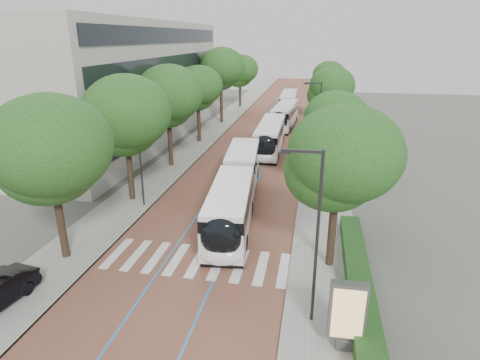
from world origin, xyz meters
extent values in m
plane|color=#51544C|center=(0.00, 0.00, 0.00)|extent=(160.00, 160.00, 0.00)
cube|color=brown|center=(0.00, 40.00, 0.01)|extent=(11.00, 140.00, 0.02)
cube|color=gray|center=(-7.50, 40.00, 0.06)|extent=(4.00, 140.00, 0.12)
cube|color=gray|center=(7.50, 40.00, 0.06)|extent=(4.00, 140.00, 0.12)
cube|color=gray|center=(-5.60, 40.00, 0.06)|extent=(0.20, 140.00, 0.14)
cube|color=gray|center=(5.60, 40.00, 0.06)|extent=(0.20, 140.00, 0.14)
cube|color=silver|center=(-4.80, 1.00, 0.03)|extent=(0.55, 3.60, 0.01)
cube|color=silver|center=(-3.55, 1.00, 0.03)|extent=(0.55, 3.60, 0.01)
cube|color=silver|center=(-2.30, 1.00, 0.03)|extent=(0.55, 3.60, 0.01)
cube|color=silver|center=(-1.05, 1.00, 0.03)|extent=(0.55, 3.60, 0.01)
cube|color=silver|center=(0.20, 1.00, 0.03)|extent=(0.55, 3.60, 0.01)
cube|color=silver|center=(1.45, 1.00, 0.03)|extent=(0.55, 3.60, 0.01)
cube|color=silver|center=(2.70, 1.00, 0.03)|extent=(0.55, 3.60, 0.01)
cube|color=silver|center=(3.95, 1.00, 0.03)|extent=(0.55, 3.60, 0.01)
cube|color=silver|center=(5.20, 1.00, 0.03)|extent=(0.55, 3.60, 0.01)
cube|color=#2578BA|center=(-1.60, 40.00, 0.02)|extent=(0.12, 126.00, 0.01)
cube|color=#2578BA|center=(1.60, 40.00, 0.02)|extent=(0.12, 126.00, 0.01)
cube|color=#B9B5AB|center=(-19.50, 28.00, 7.00)|extent=(18.00, 40.00, 14.00)
cube|color=black|center=(-10.45, 28.00, 3.00)|extent=(0.12, 38.00, 1.60)
cube|color=black|center=(-10.45, 28.00, 6.20)|extent=(0.12, 38.00, 1.60)
cube|color=black|center=(-10.45, 28.00, 9.40)|extent=(0.12, 38.00, 1.60)
cube|color=black|center=(-10.45, 28.00, 12.40)|extent=(0.12, 38.00, 1.60)
cube|color=#193B14|center=(9.10, 0.00, 0.52)|extent=(1.20, 14.00, 0.80)
cylinder|color=#292A2C|center=(6.80, -3.00, 4.12)|extent=(0.14, 0.14, 8.00)
cube|color=#292A2C|center=(6.00, -3.00, 8.02)|extent=(1.70, 0.12, 0.12)
cube|color=#292A2C|center=(5.30, -3.00, 7.94)|extent=(0.50, 0.20, 0.10)
cylinder|color=#292A2C|center=(6.80, 22.00, 4.12)|extent=(0.14, 0.14, 8.00)
cube|color=#292A2C|center=(6.00, 22.00, 8.02)|extent=(1.70, 0.12, 0.12)
cube|color=#292A2C|center=(5.30, 22.00, 7.94)|extent=(0.50, 0.20, 0.10)
cylinder|color=#292A2C|center=(-6.10, 8.00, 4.12)|extent=(0.14, 0.14, 8.00)
cylinder|color=black|center=(-7.50, 0.00, 2.23)|extent=(0.44, 0.44, 4.46)
ellipsoid|color=#194716|center=(-7.50, 0.00, 6.28)|extent=(6.46, 6.46, 5.49)
cylinder|color=black|center=(-7.50, 9.00, 2.30)|extent=(0.44, 0.44, 4.59)
ellipsoid|color=#194716|center=(-7.50, 9.00, 6.47)|extent=(6.50, 6.50, 5.52)
cylinder|color=black|center=(-7.50, 18.00, 2.36)|extent=(0.44, 0.44, 4.72)
ellipsoid|color=#194716|center=(-7.50, 18.00, 6.66)|extent=(6.33, 6.33, 5.38)
cylinder|color=black|center=(-7.50, 28.00, 2.23)|extent=(0.44, 0.44, 4.45)
ellipsoid|color=#194716|center=(-7.50, 28.00, 6.28)|extent=(5.47, 5.47, 4.65)
cylinder|color=black|center=(-7.50, 40.00, 2.69)|extent=(0.44, 0.44, 5.39)
ellipsoid|color=#194716|center=(-7.50, 40.00, 7.59)|extent=(6.49, 6.49, 5.51)
cylinder|color=black|center=(-7.50, 55.00, 2.19)|extent=(0.44, 0.44, 4.38)
ellipsoid|color=#194716|center=(-7.50, 55.00, 6.17)|extent=(6.03, 6.03, 5.13)
cylinder|color=black|center=(7.70, 2.00, 2.16)|extent=(0.44, 0.44, 4.32)
ellipsoid|color=#194716|center=(7.70, 2.00, 6.09)|extent=(5.92, 5.92, 5.03)
cylinder|color=black|center=(7.70, 14.00, 1.99)|extent=(0.44, 0.44, 3.98)
ellipsoid|color=#194716|center=(7.70, 14.00, 5.60)|extent=(5.12, 5.12, 4.35)
cylinder|color=black|center=(7.70, 28.00, 2.33)|extent=(0.44, 0.44, 4.66)
ellipsoid|color=#194716|center=(7.70, 28.00, 6.57)|extent=(4.99, 4.99, 4.24)
cylinder|color=black|center=(7.70, 44.00, 2.24)|extent=(0.44, 0.44, 4.47)
ellipsoid|color=#194716|center=(7.70, 44.00, 6.30)|extent=(4.86, 4.86, 4.13)
cylinder|color=black|center=(0.84, 10.11, 1.77)|extent=(2.38, 1.12, 2.30)
cube|color=silver|center=(1.33, 5.00, 1.26)|extent=(3.39, 9.56, 1.82)
cube|color=black|center=(1.33, 5.00, 2.40)|extent=(3.41, 9.37, 0.97)
cube|color=white|center=(1.33, 5.00, 3.04)|extent=(3.32, 9.37, 0.31)
cube|color=black|center=(1.33, 5.00, 0.17)|extent=(3.30, 9.18, 0.35)
cube|color=silver|center=(0.42, 14.41, 1.26)|extent=(3.23, 7.94, 1.82)
cube|color=black|center=(0.42, 14.41, 2.40)|extent=(3.26, 7.79, 0.97)
cube|color=white|center=(0.42, 14.41, 3.04)|extent=(3.17, 7.79, 0.31)
cube|color=black|center=(0.42, 14.41, 0.17)|extent=(3.15, 7.63, 0.35)
ellipsoid|color=black|center=(1.77, 0.49, 2.00)|extent=(2.44, 1.32, 2.28)
ellipsoid|color=silver|center=(1.77, 0.44, 0.86)|extent=(2.44, 1.22, 1.14)
cylinder|color=black|center=(0.43, 2.62, 0.50)|extent=(0.39, 1.02, 1.00)
cylinder|color=black|center=(2.68, 2.84, 0.50)|extent=(0.39, 1.02, 1.00)
cylinder|color=black|center=(-0.86, 15.96, 0.50)|extent=(0.39, 1.02, 1.00)
cylinder|color=black|center=(1.39, 16.18, 0.50)|extent=(0.39, 1.02, 1.00)
cylinder|color=black|center=(-0.09, 7.96, 0.50)|extent=(0.39, 1.02, 1.00)
cylinder|color=black|center=(2.16, 8.17, 0.50)|extent=(0.39, 1.02, 1.00)
cube|color=silver|center=(1.54, 25.69, 1.26)|extent=(2.69, 12.04, 1.82)
cube|color=black|center=(1.54, 25.69, 2.40)|extent=(2.73, 11.80, 0.97)
cube|color=white|center=(1.54, 25.69, 3.04)|extent=(2.64, 11.80, 0.31)
cube|color=black|center=(1.54, 25.69, 0.17)|extent=(2.64, 11.56, 0.35)
ellipsoid|color=black|center=(1.64, 19.84, 2.00)|extent=(2.37, 1.14, 2.28)
ellipsoid|color=silver|center=(1.64, 19.79, 0.86)|extent=(2.37, 1.04, 1.14)
cylinder|color=black|center=(0.47, 22.07, 0.50)|extent=(0.32, 1.00, 1.00)
cylinder|color=black|center=(2.73, 22.11, 0.50)|extent=(0.32, 1.00, 1.00)
cylinder|color=black|center=(0.35, 29.47, 0.50)|extent=(0.32, 1.00, 1.00)
cylinder|color=black|center=(2.61, 29.51, 0.50)|extent=(0.32, 1.00, 1.00)
cube|color=silver|center=(2.10, 38.99, 1.26)|extent=(3.13, 12.12, 1.82)
cube|color=black|center=(2.10, 38.99, 2.40)|extent=(3.16, 11.88, 0.97)
cube|color=white|center=(2.10, 38.99, 3.04)|extent=(3.07, 11.87, 0.31)
cube|color=black|center=(2.10, 38.99, 0.17)|extent=(3.06, 11.63, 0.35)
ellipsoid|color=black|center=(1.79, 33.14, 2.00)|extent=(2.41, 1.22, 2.28)
ellipsoid|color=silver|center=(1.78, 33.09, 0.86)|extent=(2.40, 1.12, 1.14)
cylinder|color=black|center=(0.78, 35.45, 0.50)|extent=(0.35, 1.01, 1.00)
cylinder|color=black|center=(3.03, 35.33, 0.50)|extent=(0.35, 1.01, 1.00)
cylinder|color=black|center=(1.17, 42.84, 0.50)|extent=(0.35, 1.01, 1.00)
cylinder|color=black|center=(3.43, 42.72, 0.50)|extent=(0.35, 1.01, 1.00)
cube|color=silver|center=(1.70, 51.65, 1.26)|extent=(2.76, 12.05, 1.82)
cube|color=black|center=(1.70, 51.65, 2.40)|extent=(2.79, 11.81, 0.97)
cube|color=white|center=(1.70, 51.65, 3.04)|extent=(2.70, 11.81, 0.31)
cube|color=black|center=(1.70, 51.65, 0.17)|extent=(2.70, 11.57, 0.35)
ellipsoid|color=black|center=(1.82, 45.80, 2.00)|extent=(2.37, 1.15, 2.28)
ellipsoid|color=silver|center=(1.82, 45.75, 0.86)|extent=(2.37, 1.05, 1.14)
cylinder|color=black|center=(0.64, 48.03, 0.50)|extent=(0.32, 1.01, 1.00)
cylinder|color=black|center=(2.90, 48.07, 0.50)|extent=(0.32, 1.01, 1.00)
cylinder|color=black|center=(0.48, 55.42, 0.50)|extent=(0.32, 1.01, 1.00)
cylinder|color=black|center=(2.74, 55.47, 0.50)|extent=(0.32, 1.01, 1.00)
cube|color=#59595B|center=(8.16, -4.51, 0.35)|extent=(0.70, 0.58, 0.46)
cube|color=#59595B|center=(8.16, -4.51, 1.89)|extent=(1.49, 0.43, 2.63)
cube|color=#F1C57F|center=(8.16, -4.72, 1.89)|extent=(1.26, 0.05, 2.29)
camera|label=1|loc=(6.41, -18.42, 12.27)|focal=30.00mm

